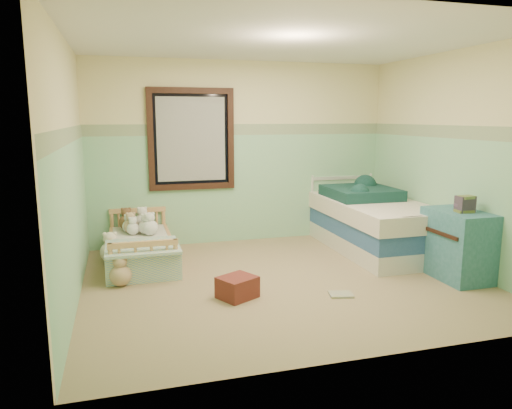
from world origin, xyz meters
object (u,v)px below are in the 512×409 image
object	(u,v)px
twin_bed_frame	(373,242)
red_pillow	(237,287)
toddler_bed_frame	(141,255)
plush_floor_tan	(121,275)
floor_book	(341,294)
plush_floor_cream	(111,252)
dresser	(457,245)

from	to	relation	value
twin_bed_frame	red_pillow	bearing A→B (deg)	-151.28
toddler_bed_frame	plush_floor_tan	world-z (taller)	plush_floor_tan
toddler_bed_frame	floor_book	size ratio (longest dim) A/B	6.43
plush_floor_cream	twin_bed_frame	size ratio (longest dim) A/B	0.13
plush_floor_cream	red_pillow	xyz separation A→B (m)	(1.21, -1.55, -0.02)
toddler_bed_frame	plush_floor_cream	distance (m)	0.38
twin_bed_frame	dresser	distance (m)	1.32
dresser	floor_book	xyz separation A→B (m)	(-1.45, -0.15, -0.36)
toddler_bed_frame	plush_floor_tan	xyz separation A→B (m)	(-0.24, -0.76, 0.02)
plush_floor_cream	plush_floor_tan	size ratio (longest dim) A/B	1.11
plush_floor_tan	red_pillow	size ratio (longest dim) A/B	0.68
plush_floor_tan	plush_floor_cream	bearing A→B (deg)	97.06
plush_floor_cream	floor_book	world-z (taller)	plush_floor_cream
plush_floor_cream	floor_book	bearing A→B (deg)	-38.86
plush_floor_tan	dresser	world-z (taller)	dresser
toddler_bed_frame	floor_book	bearing A→B (deg)	-41.65
plush_floor_tan	floor_book	xyz separation A→B (m)	(2.10, -0.88, -0.10)
toddler_bed_frame	dresser	bearing A→B (deg)	-24.44
dresser	red_pillow	xyz separation A→B (m)	(-2.45, 0.08, -0.27)
plush_floor_tan	toddler_bed_frame	bearing A→B (deg)	72.23
twin_bed_frame	floor_book	bearing A→B (deg)	-129.15
red_pillow	floor_book	size ratio (longest dim) A/B	1.48
dresser	twin_bed_frame	bearing A→B (deg)	103.71
toddler_bed_frame	twin_bed_frame	distance (m)	3.01
red_pillow	floor_book	world-z (taller)	red_pillow
plush_floor_tan	floor_book	bearing A→B (deg)	-22.85
plush_floor_cream	dresser	distance (m)	4.01
twin_bed_frame	dresser	world-z (taller)	dresser
plush_floor_cream	dresser	world-z (taller)	dresser
dresser	toddler_bed_frame	bearing A→B (deg)	155.56
toddler_bed_frame	twin_bed_frame	world-z (taller)	twin_bed_frame
plush_floor_tan	red_pillow	world-z (taller)	plush_floor_tan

